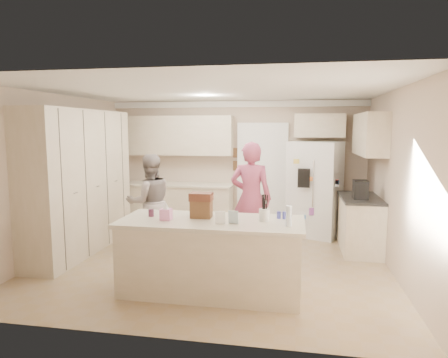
% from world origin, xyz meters
% --- Properties ---
extents(floor, '(5.20, 4.60, 0.02)m').
position_xyz_m(floor, '(0.00, 0.00, -0.01)').
color(floor, '#947C5D').
rests_on(floor, ground).
extents(ceiling, '(5.20, 4.60, 0.02)m').
position_xyz_m(ceiling, '(0.00, 0.00, 2.61)').
color(ceiling, white).
rests_on(ceiling, wall_back).
extents(wall_back, '(5.20, 0.02, 2.60)m').
position_xyz_m(wall_back, '(0.00, 2.31, 1.30)').
color(wall_back, '#C7B19A').
rests_on(wall_back, ground).
extents(wall_front, '(5.20, 0.02, 2.60)m').
position_xyz_m(wall_front, '(0.00, -2.31, 1.30)').
color(wall_front, '#C7B19A').
rests_on(wall_front, ground).
extents(wall_left, '(0.02, 4.60, 2.60)m').
position_xyz_m(wall_left, '(-2.61, 0.00, 1.30)').
color(wall_left, '#C7B19A').
rests_on(wall_left, ground).
extents(wall_right, '(0.02, 4.60, 2.60)m').
position_xyz_m(wall_right, '(2.61, 0.00, 1.30)').
color(wall_right, '#C7B19A').
rests_on(wall_right, ground).
extents(crown_back, '(5.20, 0.08, 0.12)m').
position_xyz_m(crown_back, '(0.00, 2.26, 2.53)').
color(crown_back, white).
rests_on(crown_back, wall_back).
extents(pantry_bank, '(0.60, 2.60, 2.35)m').
position_xyz_m(pantry_bank, '(-2.30, 0.20, 1.18)').
color(pantry_bank, beige).
rests_on(pantry_bank, floor).
extents(back_base_cab, '(2.20, 0.60, 0.88)m').
position_xyz_m(back_base_cab, '(-1.15, 2.00, 0.44)').
color(back_base_cab, beige).
rests_on(back_base_cab, floor).
extents(back_countertop, '(2.24, 0.63, 0.04)m').
position_xyz_m(back_countertop, '(-1.15, 1.99, 0.90)').
color(back_countertop, beige).
rests_on(back_countertop, back_base_cab).
extents(back_upper_cab, '(2.20, 0.35, 0.80)m').
position_xyz_m(back_upper_cab, '(-1.15, 2.12, 1.90)').
color(back_upper_cab, beige).
rests_on(back_upper_cab, wall_back).
extents(doorway_opening, '(0.90, 0.06, 2.10)m').
position_xyz_m(doorway_opening, '(0.55, 2.28, 1.05)').
color(doorway_opening, black).
rests_on(doorway_opening, floor).
extents(doorway_casing, '(1.02, 0.03, 2.22)m').
position_xyz_m(doorway_casing, '(0.55, 2.24, 1.05)').
color(doorway_casing, white).
rests_on(doorway_casing, floor).
extents(wall_frame_upper, '(0.15, 0.02, 0.20)m').
position_xyz_m(wall_frame_upper, '(0.02, 2.27, 1.55)').
color(wall_frame_upper, brown).
rests_on(wall_frame_upper, wall_back).
extents(wall_frame_lower, '(0.15, 0.02, 0.20)m').
position_xyz_m(wall_frame_lower, '(0.02, 2.27, 1.28)').
color(wall_frame_lower, brown).
rests_on(wall_frame_lower, wall_back).
extents(refrigerator, '(1.10, 0.99, 1.80)m').
position_xyz_m(refrigerator, '(1.59, 1.87, 0.90)').
color(refrigerator, white).
rests_on(refrigerator, floor).
extents(fridge_seam, '(0.02, 0.02, 1.78)m').
position_xyz_m(fridge_seam, '(1.59, 1.51, 0.90)').
color(fridge_seam, gray).
rests_on(fridge_seam, refrigerator).
extents(fridge_dispenser, '(0.22, 0.03, 0.35)m').
position_xyz_m(fridge_dispenser, '(1.37, 1.50, 1.15)').
color(fridge_dispenser, black).
rests_on(fridge_dispenser, refrigerator).
extents(fridge_handle_l, '(0.02, 0.02, 0.85)m').
position_xyz_m(fridge_handle_l, '(1.54, 1.50, 1.05)').
color(fridge_handle_l, silver).
rests_on(fridge_handle_l, refrigerator).
extents(fridge_handle_r, '(0.02, 0.02, 0.85)m').
position_xyz_m(fridge_handle_r, '(1.64, 1.50, 1.05)').
color(fridge_handle_r, silver).
rests_on(fridge_handle_r, refrigerator).
extents(over_fridge_cab, '(0.95, 0.35, 0.45)m').
position_xyz_m(over_fridge_cab, '(1.65, 2.12, 2.10)').
color(over_fridge_cab, beige).
rests_on(over_fridge_cab, wall_back).
extents(right_base_cab, '(0.60, 1.20, 0.88)m').
position_xyz_m(right_base_cab, '(2.30, 1.00, 0.44)').
color(right_base_cab, beige).
rests_on(right_base_cab, floor).
extents(right_countertop, '(0.63, 1.24, 0.04)m').
position_xyz_m(right_countertop, '(2.29, 1.00, 0.90)').
color(right_countertop, '#2D2B28').
rests_on(right_countertop, right_base_cab).
extents(right_upper_cab, '(0.35, 1.50, 0.70)m').
position_xyz_m(right_upper_cab, '(2.43, 1.20, 1.95)').
color(right_upper_cab, beige).
rests_on(right_upper_cab, wall_right).
extents(coffee_maker, '(0.22, 0.28, 0.30)m').
position_xyz_m(coffee_maker, '(2.25, 0.80, 1.07)').
color(coffee_maker, black).
rests_on(coffee_maker, right_countertop).
extents(island_base, '(2.20, 0.90, 0.88)m').
position_xyz_m(island_base, '(0.20, -1.10, 0.44)').
color(island_base, beige).
rests_on(island_base, floor).
extents(island_top, '(2.28, 0.96, 0.05)m').
position_xyz_m(island_top, '(0.20, -1.10, 0.90)').
color(island_top, beige).
rests_on(island_top, island_base).
extents(utensil_crock, '(0.13, 0.13, 0.15)m').
position_xyz_m(utensil_crock, '(0.85, -1.05, 1.00)').
color(utensil_crock, white).
rests_on(utensil_crock, island_top).
extents(tissue_box, '(0.13, 0.13, 0.14)m').
position_xyz_m(tissue_box, '(-0.35, -1.20, 1.00)').
color(tissue_box, pink).
rests_on(tissue_box, island_top).
extents(tissue_plume, '(0.08, 0.08, 0.08)m').
position_xyz_m(tissue_plume, '(-0.35, -1.20, 1.10)').
color(tissue_plume, white).
rests_on(tissue_plume, tissue_box).
extents(dollhouse_body, '(0.26, 0.18, 0.22)m').
position_xyz_m(dollhouse_body, '(0.05, -1.00, 1.04)').
color(dollhouse_body, brown).
rests_on(dollhouse_body, island_top).
extents(dollhouse_roof, '(0.28, 0.20, 0.10)m').
position_xyz_m(dollhouse_roof, '(0.05, -1.00, 1.20)').
color(dollhouse_roof, '#592D1E').
rests_on(dollhouse_roof, dollhouse_body).
extents(jam_jar, '(0.07, 0.07, 0.09)m').
position_xyz_m(jam_jar, '(-0.60, -1.05, 0.97)').
color(jam_jar, '#59263F').
rests_on(jam_jar, island_top).
extents(greeting_card_a, '(0.12, 0.06, 0.16)m').
position_xyz_m(greeting_card_a, '(0.35, -1.30, 1.01)').
color(greeting_card_a, white).
rests_on(greeting_card_a, island_top).
extents(greeting_card_b, '(0.12, 0.05, 0.16)m').
position_xyz_m(greeting_card_b, '(0.50, -1.25, 1.01)').
color(greeting_card_b, silver).
rests_on(greeting_card_b, island_top).
extents(water_bottle, '(0.07, 0.07, 0.24)m').
position_xyz_m(water_bottle, '(1.15, -1.25, 1.04)').
color(water_bottle, silver).
rests_on(water_bottle, island_top).
extents(shaker_salt, '(0.05, 0.05, 0.09)m').
position_xyz_m(shaker_salt, '(1.02, -0.88, 0.97)').
color(shaker_salt, '#383DA1').
rests_on(shaker_salt, island_top).
extents(shaker_pepper, '(0.05, 0.05, 0.09)m').
position_xyz_m(shaker_pepper, '(1.09, -0.88, 0.97)').
color(shaker_pepper, '#383DA1').
rests_on(shaker_pepper, island_top).
extents(teen_boy, '(0.99, 0.94, 1.62)m').
position_xyz_m(teen_boy, '(-1.20, 0.48, 0.81)').
color(teen_boy, gray).
rests_on(teen_boy, floor).
extents(teen_girl, '(0.70, 0.49, 1.84)m').
position_xyz_m(teen_girl, '(0.51, 0.51, 0.92)').
color(teen_girl, '#A9485F').
rests_on(teen_girl, floor).
extents(fridge_magnets, '(0.76, 0.02, 1.44)m').
position_xyz_m(fridge_magnets, '(1.59, 1.50, 0.90)').
color(fridge_magnets, tan).
rests_on(fridge_magnets, refrigerator).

